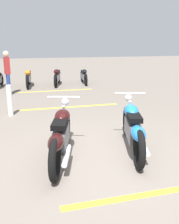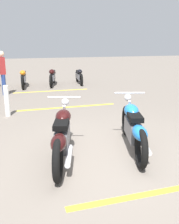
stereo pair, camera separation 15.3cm
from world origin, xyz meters
The scene contains 11 objects.
ground_plane centered at (0.00, 0.00, 0.00)m, with size 60.00×60.00×0.00m, color slate.
motorcycle_bright_foreground centered at (0.18, -0.68, 0.46)m, with size 2.17×0.81×1.04m.
motorcycle_dark_foreground centered at (0.17, 0.70, 0.46)m, with size 2.17×0.82×1.04m.
motorcycle_row_far_left centered at (8.40, -1.81, 0.40)m, with size 1.94×0.36×0.73m.
motorcycle_row_left centered at (8.29, -0.45, 0.43)m, with size 2.06×0.64×0.79m.
motorcycle_row_center centered at (8.25, 0.92, 0.43)m, with size 2.11×0.38×0.80m.
bystander_near_row centered at (6.44, 1.76, 0.95)m, with size 0.28×0.24×1.71m.
bollard_post centered at (3.34, 1.64, 0.44)m, with size 0.14×0.14×0.88m, color white.
parking_stripe_near centered at (-1.24, -0.64, 0.00)m, with size 3.20×0.12×0.01m, color yellow.
parking_stripe_mid centered at (3.82, -0.18, 0.00)m, with size 3.20×0.12×0.01m, color yellow.
parking_stripe_far centered at (6.76, -0.15, 0.00)m, with size 3.20×0.12×0.01m, color yellow.
Camera 2 is at (-3.91, 1.48, 2.04)m, focal length 40.49 mm.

